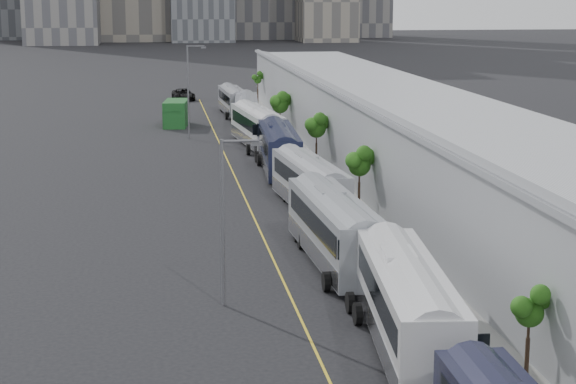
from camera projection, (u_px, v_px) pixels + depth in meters
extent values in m
cube|color=gray|center=(417.00, 225.00, 63.86)|extent=(10.00, 170.00, 0.12)
cube|color=gold|center=(260.00, 231.00, 62.44)|extent=(0.12, 160.00, 0.02)
cube|color=gray|center=(477.00, 174.00, 63.73)|extent=(12.00, 160.00, 6.80)
cube|color=gray|center=(478.00, 137.00, 63.23)|extent=(12.45, 160.40, 2.57)
cube|color=gray|center=(391.00, 122.00, 62.20)|extent=(0.30, 160.00, 0.40)
cube|color=silver|center=(407.00, 305.00, 41.13)|extent=(4.09, 14.01, 3.35)
cube|color=black|center=(408.00, 293.00, 40.80)|extent=(3.99, 12.37, 1.14)
cube|color=silver|center=(406.00, 329.00, 41.35)|extent=(4.10, 13.74, 1.07)
cube|color=silver|center=(398.00, 254.00, 42.31)|extent=(1.60, 2.46, 0.32)
cube|color=gray|center=(335.00, 229.00, 54.42)|extent=(3.36, 14.01, 3.37)
cube|color=black|center=(336.00, 219.00, 54.09)|extent=(3.35, 12.35, 1.15)
cube|color=silver|center=(335.00, 247.00, 54.64)|extent=(3.39, 13.74, 1.08)
cube|color=gray|center=(330.00, 191.00, 55.60)|extent=(1.49, 2.41, 0.32)
cube|color=#9A9DA4|center=(310.00, 184.00, 67.90)|extent=(3.75, 13.23, 3.16)
cube|color=black|center=(310.00, 177.00, 67.59)|extent=(3.67, 11.67, 1.07)
cube|color=silver|center=(310.00, 198.00, 68.11)|extent=(3.76, 12.97, 1.01)
cube|color=#9A9DA4|center=(306.00, 156.00, 69.01)|extent=(1.49, 2.31, 0.30)
cube|color=#171B34|center=(279.00, 149.00, 82.57)|extent=(3.46, 13.86, 3.33)
cube|color=black|center=(279.00, 143.00, 82.24)|extent=(3.43, 12.21, 1.13)
cube|color=silver|center=(279.00, 161.00, 82.78)|extent=(3.49, 13.58, 1.06)
cube|color=#171B34|center=(277.00, 126.00, 83.74)|extent=(1.49, 2.39, 0.32)
cube|color=silver|center=(257.00, 127.00, 96.53)|extent=(4.10, 13.98, 3.34)
cube|color=black|center=(257.00, 121.00, 96.20)|extent=(3.99, 12.34, 1.14)
cube|color=silver|center=(257.00, 137.00, 96.74)|extent=(4.11, 13.71, 1.07)
cube|color=silver|center=(255.00, 107.00, 97.70)|extent=(1.60, 2.46, 0.32)
cube|color=gray|center=(246.00, 111.00, 110.78)|extent=(3.72, 12.88, 3.08)
cube|color=black|center=(247.00, 106.00, 110.48)|extent=(3.63, 11.37, 1.05)
cube|color=silver|center=(247.00, 119.00, 110.98)|extent=(3.73, 12.63, 0.98)
cube|color=gray|center=(245.00, 95.00, 111.86)|extent=(1.47, 2.26, 0.29)
cube|color=#999AA2|center=(233.00, 101.00, 122.08)|extent=(3.00, 12.28, 2.95)
cube|color=black|center=(233.00, 97.00, 121.79)|extent=(2.99, 10.82, 1.00)
cube|color=silver|center=(233.00, 108.00, 122.27)|extent=(3.02, 12.03, 0.94)
cube|color=#999AA2|center=(232.00, 87.00, 123.12)|extent=(1.31, 2.11, 0.28)
cylinder|color=black|center=(528.00, 344.00, 37.87)|extent=(0.18, 0.18, 3.13)
sphere|color=#1C5B15|center=(530.00, 309.00, 37.57)|extent=(1.15, 1.15, 1.15)
cylinder|color=black|center=(359.00, 187.00, 67.39)|extent=(0.18, 0.18, 3.71)
sphere|color=#1C5B15|center=(360.00, 162.00, 67.03)|extent=(1.60, 1.60, 1.60)
cylinder|color=black|center=(316.00, 147.00, 84.57)|extent=(0.18, 0.18, 3.87)
sphere|color=#1C5B15|center=(316.00, 126.00, 84.20)|extent=(1.67, 1.67, 1.67)
cylinder|color=black|center=(280.00, 117.00, 107.26)|extent=(0.18, 0.18, 3.31)
sphere|color=#1C5B15|center=(280.00, 102.00, 106.92)|extent=(1.94, 1.94, 1.94)
cylinder|color=black|center=(258.00, 91.00, 133.42)|extent=(0.18, 0.18, 3.76)
sphere|color=#1C5B15|center=(258.00, 79.00, 133.07)|extent=(1.07, 1.07, 1.07)
cylinder|color=#59595E|center=(223.00, 224.00, 46.69)|extent=(0.18, 0.18, 8.30)
cylinder|color=#59595E|center=(240.00, 141.00, 45.99)|extent=(1.80, 0.14, 0.14)
cube|color=#59595E|center=(257.00, 144.00, 46.13)|extent=(0.50, 0.22, 0.18)
cylinder|color=#59595E|center=(188.00, 92.00, 101.39)|extent=(0.18, 0.18, 9.85)
cylinder|color=#59595E|center=(196.00, 46.00, 100.54)|extent=(1.80, 0.14, 0.14)
cube|color=#59595E|center=(204.00, 48.00, 100.68)|extent=(0.50, 0.22, 0.18)
cube|color=#174C1D|center=(176.00, 113.00, 111.86)|extent=(3.25, 6.29, 2.97)
imported|color=black|center=(184.00, 94.00, 139.55)|extent=(3.51, 6.17, 1.62)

